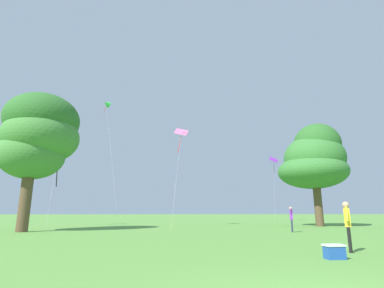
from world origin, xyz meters
name	(u,v)px	position (x,y,z in m)	size (l,w,h in m)	color
kite_pink_low	(181,137)	(-0.77, 27.20, 9.44)	(2.13, 9.11, 10.59)	pink
kite_purple_streamer	(274,163)	(16.31, 44.48, 9.68)	(3.38, 6.00, 10.85)	purple
kite_green_small	(107,104)	(-11.58, 40.90, 17.95)	(4.49, 8.27, 18.60)	green
kite_orange_box	(59,148)	(-13.94, 28.68, 8.20)	(1.63, 4.96, 9.40)	orange
person_far_back	(291,217)	(6.68, 17.13, 1.07)	(0.29, 0.56, 1.78)	#2D3351
person_near_tree	(348,221)	(4.05, 6.37, 1.07)	(0.38, 0.53, 1.79)	black
tree_left_oak	(39,136)	(-12.48, 19.78, 7.33)	(5.84, 5.80, 10.78)	brown
tree_right_cluster	(314,161)	(13.41, 25.56, 6.75)	(7.13, 7.13, 10.71)	brown
picnic_cooler	(334,251)	(2.61, 4.98, 0.22)	(0.60, 0.40, 0.44)	#2351B2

